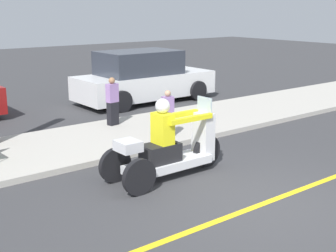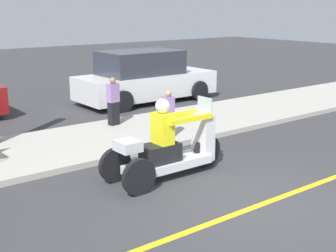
{
  "view_description": "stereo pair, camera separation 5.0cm",
  "coord_description": "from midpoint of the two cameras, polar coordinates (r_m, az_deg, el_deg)",
  "views": [
    {
      "loc": [
        -5.33,
        -4.45,
        3.01
      ],
      "look_at": [
        -0.39,
        1.87,
        0.96
      ],
      "focal_mm": 50.0,
      "sensor_mm": 36.0,
      "label": 1
    },
    {
      "loc": [
        -5.29,
        -4.48,
        3.01
      ],
      "look_at": [
        -0.39,
        1.87,
        0.96
      ],
      "focal_mm": 50.0,
      "sensor_mm": 36.0,
      "label": 2
    }
  ],
  "objects": [
    {
      "name": "motorcycle_trike",
      "position": [
        8.41,
        0.23,
        -2.89
      ],
      "size": [
        2.45,
        0.85,
        1.47
      ],
      "color": "black",
      "rests_on": "ground"
    },
    {
      "name": "parked_car_lot_right",
      "position": [
        15.18,
        -2.8,
        5.87
      ],
      "size": [
        4.55,
        2.02,
        1.65
      ],
      "color": "silver",
      "rests_on": "ground"
    },
    {
      "name": "sidewalk_strip",
      "position": [
        10.91,
        -6.99,
        -1.43
      ],
      "size": [
        28.0,
        2.8,
        0.12
      ],
      "color": "#B2ADA3",
      "rests_on": "ground"
    },
    {
      "name": "ground_plane",
      "position": [
        7.56,
        11.44,
        -9.4
      ],
      "size": [
        60.0,
        60.0,
        0.0
      ],
      "primitive_type": "plane",
      "color": "#38383A"
    },
    {
      "name": "spectator_mid_group",
      "position": [
        11.73,
        -6.56,
        2.91
      ],
      "size": [
        0.31,
        0.21,
        1.2
      ],
      "color": "black",
      "rests_on": "sidewalk_strip"
    },
    {
      "name": "lane_stripe",
      "position": [
        7.29,
        9.37,
        -10.2
      ],
      "size": [
        24.0,
        0.12,
        0.01
      ],
      "color": "gold",
      "rests_on": "ground"
    },
    {
      "name": "spectator_end_of_line",
      "position": [
        10.56,
        0.19,
        1.39
      ],
      "size": [
        0.29,
        0.23,
        1.08
      ],
      "color": "#515156",
      "rests_on": "sidewalk_strip"
    }
  ]
}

